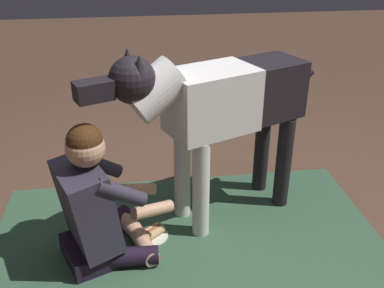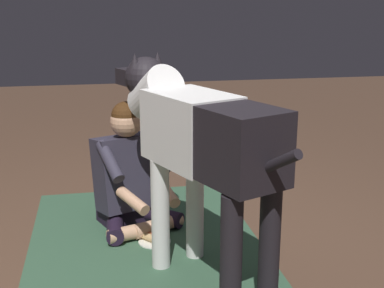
{
  "view_description": "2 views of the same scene",
  "coord_description": "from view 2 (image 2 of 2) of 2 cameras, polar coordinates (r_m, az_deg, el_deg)",
  "views": [
    {
      "loc": [
        0.35,
        2.25,
        1.79
      ],
      "look_at": [
        0.01,
        -0.21,
        0.52
      ],
      "focal_mm": 41.23,
      "sensor_mm": 36.0,
      "label": 1
    },
    {
      "loc": [
        -2.69,
        0.35,
        1.47
      ],
      "look_at": [
        0.37,
        -0.24,
        0.62
      ],
      "focal_mm": 48.08,
      "sensor_mm": 36.0,
      "label": 2
    }
  ],
  "objects": [
    {
      "name": "person_sitting_on_floor",
      "position": [
        3.49,
        -6.97,
        -3.56
      ],
      "size": [
        0.7,
        0.62,
        0.86
      ],
      "color": "black",
      "rests_on": "ground"
    },
    {
      "name": "area_rug",
      "position": [
        3.15,
        -4.81,
        -12.62
      ],
      "size": [
        2.42,
        1.44,
        0.01
      ],
      "primitive_type": "cube",
      "color": "#33543D",
      "rests_on": "ground"
    },
    {
      "name": "hot_dog_on_plate",
      "position": [
        3.34,
        -4.19,
        -10.44
      ],
      "size": [
        0.21,
        0.21,
        0.06
      ],
      "color": "silver",
      "rests_on": "ground"
    },
    {
      "name": "ground_plane",
      "position": [
        3.09,
        -3.14,
        -13.25
      ],
      "size": [
        14.34,
        14.34,
        0.0
      ],
      "primitive_type": "plane",
      "color": "brown"
    },
    {
      "name": "large_dog",
      "position": [
        2.68,
        0.53,
        0.6
      ],
      "size": [
        1.51,
        0.74,
        1.2
      ],
      "color": "silver",
      "rests_on": "ground"
    }
  ]
}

